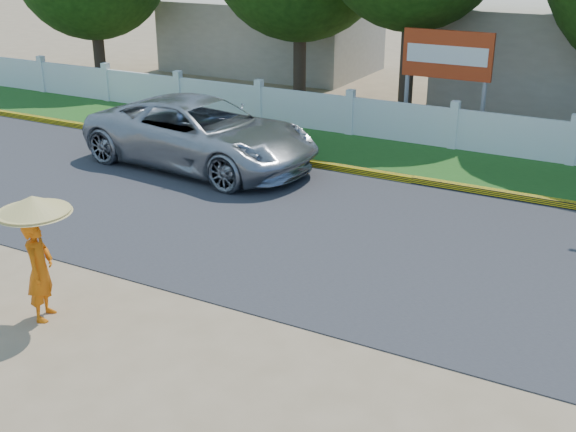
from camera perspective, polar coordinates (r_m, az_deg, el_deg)
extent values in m
plane|color=#9E8460|center=(10.40, -5.36, -10.30)|extent=(120.00, 120.00, 0.00)
cube|color=#38383A|center=(13.91, 4.93, -1.57)|extent=(60.00, 7.00, 0.02)
cube|color=#2D601E|center=(18.56, 11.54, 4.13)|extent=(60.00, 3.50, 0.03)
cube|color=yellow|center=(16.99, 9.81, 2.84)|extent=(40.00, 0.18, 0.16)
cube|color=silver|center=(19.75, 12.95, 6.71)|extent=(40.00, 0.10, 1.10)
cube|color=#B7AD99|center=(30.52, -1.28, 14.07)|extent=(8.00, 5.00, 2.80)
imported|color=#9DA0A4|center=(17.90, -6.86, 6.51)|extent=(6.22, 3.29, 1.67)
imported|color=#D7600B|center=(11.34, -19.02, -4.06)|extent=(0.58, 0.68, 1.59)
cylinder|color=#9B9BA1|center=(11.07, -19.23, -1.26)|extent=(0.02, 0.02, 1.03)
cone|color=tan|center=(10.91, -19.51, 0.86)|extent=(1.09, 1.09, 0.26)
cylinder|color=gray|center=(21.18, 9.32, 9.23)|extent=(0.12, 0.12, 2.00)
cylinder|color=gray|center=(20.58, 15.14, 8.40)|extent=(0.12, 0.12, 2.00)
cube|color=#B03212|center=(20.61, 12.48, 12.35)|extent=(2.50, 0.12, 1.30)
cube|color=silver|center=(20.55, 12.43, 12.33)|extent=(2.25, 0.02, 0.49)
cylinder|color=#473828|center=(22.78, 9.43, 12.47)|extent=(0.44, 0.44, 3.85)
cylinder|color=#473828|center=(25.51, 0.93, 13.07)|extent=(0.44, 0.44, 3.27)
cylinder|color=#473828|center=(29.41, -14.77, 13.12)|extent=(0.44, 0.44, 2.83)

